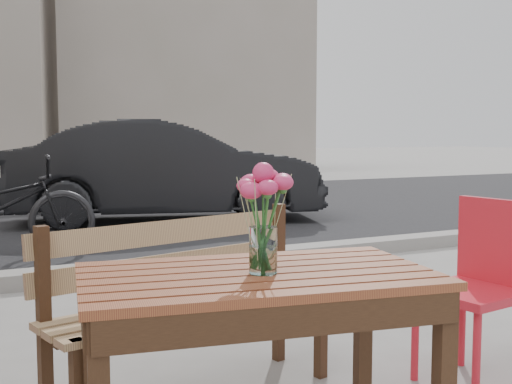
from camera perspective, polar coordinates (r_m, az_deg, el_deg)
street at (r=7.10m, az=-17.42°, el=-3.86°), size 30.00×8.12×0.12m
main_table at (r=2.08m, az=0.13°, el=-10.13°), size 1.21×0.83×0.68m
main_bench at (r=2.76m, az=-6.28°, el=-8.14°), size 1.34×0.65×0.80m
red_chair at (r=3.08m, az=19.42°, el=-7.12°), size 0.46×0.46×0.82m
main_vase at (r=1.99m, az=0.65°, el=-1.15°), size 0.19×0.19×0.35m
parked_car at (r=8.27m, az=-8.02°, el=1.87°), size 4.13×2.36×1.29m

